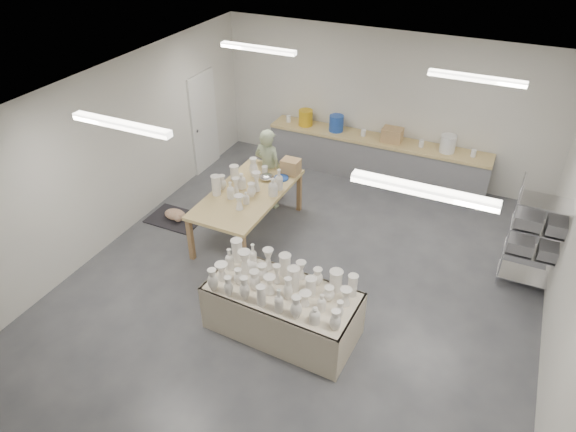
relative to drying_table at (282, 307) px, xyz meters
The scene contains 9 objects.
room 2.04m from the drying_table, 100.77° to the left, with size 8.00×8.02×3.00m.
back_counter 4.81m from the drying_table, 91.59° to the left, with size 4.60×0.60×1.24m.
wire_shelf 4.01m from the drying_table, 39.46° to the left, with size 0.88×0.48×1.80m.
drying_table is the anchor object (origin of this frame).
work_table 2.55m from the drying_table, 127.52° to the left, with size 1.16×2.29×1.23m.
rug 3.49m from the drying_table, 150.93° to the left, with size 1.00×0.70×0.02m, color black.
cat 3.45m from the drying_table, 150.96° to the left, with size 0.48×0.38×0.18m.
potter 3.35m from the drying_table, 119.85° to the left, with size 0.58×0.38×1.60m, color #99AA83.
red_stool 3.57m from the drying_table, 117.69° to the left, with size 0.45×0.45×0.34m.
Camera 1 is at (2.39, -5.80, 5.43)m, focal length 32.00 mm.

